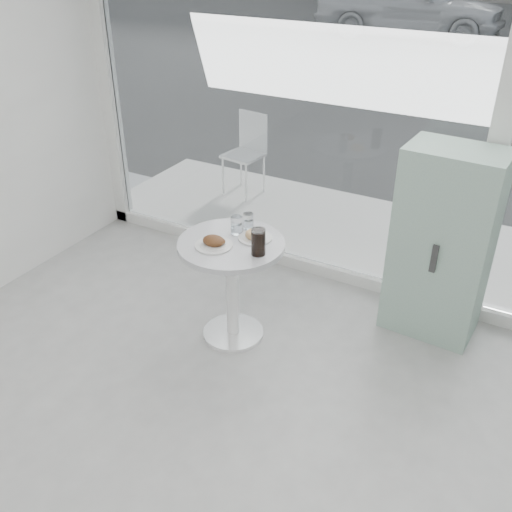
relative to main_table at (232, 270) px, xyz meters
The scene contains 11 objects.
storefront 1.70m from the main_table, 62.44° to the left, with size 5.00×0.14×3.00m.
main_table is the anchor object (origin of this frame).
patio_deck 2.03m from the main_table, 75.26° to the left, with size 5.60×1.60×0.05m, color white.
mint_cabinet 1.46m from the main_table, 33.50° to the left, with size 0.66×0.46×1.38m.
patio_chair 2.49m from the main_table, 117.30° to the left, with size 0.42×0.42×0.85m.
car_white 13.25m from the main_table, 100.87° to the left, with size 1.90×4.72×1.61m, color silver.
plate_fritter 0.27m from the main_table, 123.59° to the right, with size 0.25×0.25×0.07m.
plate_donut 0.29m from the main_table, 46.54° to the left, with size 0.23×0.23×0.05m.
water_tumbler_a 0.30m from the main_table, 103.21° to the left, with size 0.08×0.08×0.13m.
water_tumbler_b 0.35m from the main_table, 89.13° to the left, with size 0.07×0.07×0.11m.
cola_glass 0.39m from the main_table, 12.28° to the right, with size 0.09×0.09×0.18m.
Camera 1 is at (1.25, -0.91, 2.60)m, focal length 40.00 mm.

